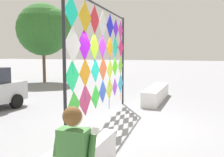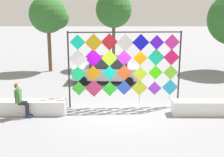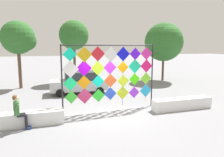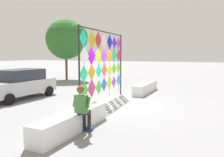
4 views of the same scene
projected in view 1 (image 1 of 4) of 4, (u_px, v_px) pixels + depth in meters
The scene contains 5 objects.
ground at pixel (124, 125), 6.93m from camera, with size 120.00×120.00×0.00m, color gray.
plaza_ledge_right at pixel (156, 94), 10.44m from camera, with size 3.30×0.60×0.58m, color white.
kite_display_rack at pixel (103, 53), 7.18m from camera, with size 4.92×0.38×3.38m.
seated_vendor at pixel (77, 153), 2.92m from camera, with size 0.64×0.53×1.43m.
tree_far_right at pixel (44, 29), 16.71m from camera, with size 3.55×4.01×5.39m.
Camera 1 is at (-6.46, -2.01, 2.03)m, focal length 39.14 mm.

